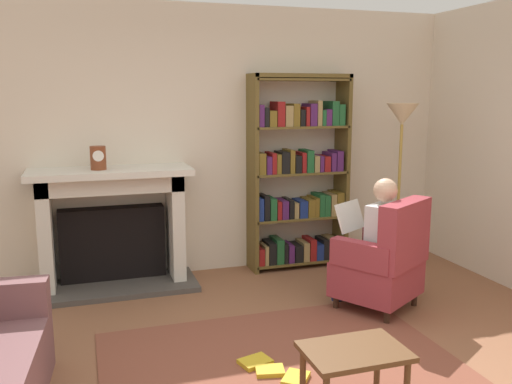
% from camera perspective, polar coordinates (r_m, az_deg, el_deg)
% --- Properties ---
extents(back_wall, '(5.60, 0.10, 2.70)m').
position_cam_1_polar(back_wall, '(5.64, -5.18, 5.28)').
color(back_wall, beige).
rests_on(back_wall, ground).
extents(side_wall_right, '(0.10, 5.20, 2.70)m').
position_cam_1_polar(side_wall_right, '(5.73, 25.00, 4.44)').
color(side_wall_right, beige).
rests_on(side_wall_right, ground).
extents(area_rug, '(2.40, 1.80, 0.01)m').
position_cam_1_polar(area_rug, '(3.92, 2.75, -17.62)').
color(area_rug, brown).
rests_on(area_rug, ground).
extents(fireplace, '(1.51, 0.64, 1.15)m').
position_cam_1_polar(fireplace, '(5.39, -14.69, -3.31)').
color(fireplace, '#4C4742').
rests_on(fireplace, ground).
extents(mantel_clock, '(0.14, 0.14, 0.21)m').
position_cam_1_polar(mantel_clock, '(5.17, -16.09, 3.42)').
color(mantel_clock, brown).
rests_on(mantel_clock, fireplace).
extents(bookshelf, '(1.05, 0.32, 2.03)m').
position_cam_1_polar(bookshelf, '(5.76, 4.42, 1.70)').
color(bookshelf, brown).
rests_on(bookshelf, ground).
extents(armchair_reading, '(0.87, 0.86, 0.97)m').
position_cam_1_polar(armchair_reading, '(4.81, 13.18, -7.07)').
color(armchair_reading, '#331E14').
rests_on(armchair_reading, ground).
extents(seated_reader, '(0.54, 0.59, 1.14)m').
position_cam_1_polar(seated_reader, '(4.81, 12.04, -4.60)').
color(seated_reader, silver).
rests_on(seated_reader, ground).
extents(side_table, '(0.56, 0.39, 0.46)m').
position_cam_1_polar(side_table, '(3.19, 10.17, -16.95)').
color(side_table, brown).
rests_on(side_table, ground).
extents(scattered_books, '(0.76, 0.52, 0.03)m').
position_cam_1_polar(scattered_books, '(3.88, 3.43, -17.53)').
color(scattered_books, '#334CA5').
rests_on(scattered_books, area_rug).
extents(floor_lamp, '(0.32, 0.32, 1.74)m').
position_cam_1_polar(floor_lamp, '(5.69, 14.90, 6.27)').
color(floor_lamp, '#B7933F').
rests_on(floor_lamp, ground).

